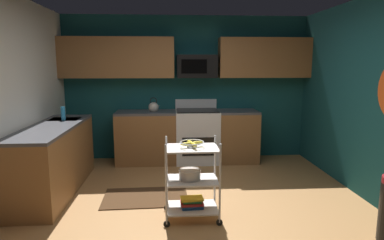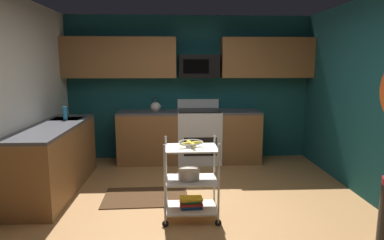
% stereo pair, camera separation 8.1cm
% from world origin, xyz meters
% --- Properties ---
extents(floor, '(4.40, 4.80, 0.04)m').
position_xyz_m(floor, '(0.00, 0.00, -0.02)').
color(floor, '#A87542').
rests_on(floor, ground).
extents(wall_back, '(4.52, 0.06, 2.60)m').
position_xyz_m(wall_back, '(0.00, 2.43, 1.30)').
color(wall_back, '#14474C').
rests_on(wall_back, ground).
extents(counter_run, '(3.45, 2.65, 0.92)m').
position_xyz_m(counter_run, '(-0.87, 1.50, 0.46)').
color(counter_run, brown).
rests_on(counter_run, ground).
extents(oven_range, '(0.76, 0.65, 1.10)m').
position_xyz_m(oven_range, '(0.17, 2.10, 0.48)').
color(oven_range, white).
rests_on(oven_range, ground).
extents(upper_cabinets, '(4.40, 0.33, 0.70)m').
position_xyz_m(upper_cabinets, '(-0.04, 2.23, 1.85)').
color(upper_cabinets, brown).
extents(microwave, '(0.70, 0.39, 0.40)m').
position_xyz_m(microwave, '(0.17, 2.21, 1.70)').
color(microwave, black).
extents(rolling_cart, '(0.64, 0.44, 0.91)m').
position_xyz_m(rolling_cart, '(-0.07, -0.17, 0.45)').
color(rolling_cart, silver).
rests_on(rolling_cart, ground).
extents(fruit_bowl, '(0.27, 0.27, 0.07)m').
position_xyz_m(fruit_bowl, '(-0.07, -0.17, 0.88)').
color(fruit_bowl, silver).
rests_on(fruit_bowl, rolling_cart).
extents(mixing_bowl_large, '(0.25, 0.25, 0.11)m').
position_xyz_m(mixing_bowl_large, '(-0.10, -0.17, 0.52)').
color(mixing_bowl_large, silver).
rests_on(mixing_bowl_large, rolling_cart).
extents(book_stack, '(0.27, 0.20, 0.11)m').
position_xyz_m(book_stack, '(-0.07, -0.17, 0.18)').
color(book_stack, '#1E4C8C').
rests_on(book_stack, rolling_cart).
extents(kettle, '(0.21, 0.18, 0.26)m').
position_xyz_m(kettle, '(-0.59, 2.10, 1.00)').
color(kettle, beige).
rests_on(kettle, counter_run).
extents(dish_soap_bottle, '(0.06, 0.06, 0.20)m').
position_xyz_m(dish_soap_bottle, '(-1.88, 1.23, 1.02)').
color(dish_soap_bottle, '#2D8CBF').
rests_on(dish_soap_bottle, counter_run).
extents(floor_rug, '(1.12, 0.73, 0.01)m').
position_xyz_m(floor_rug, '(-0.64, 0.45, 0.01)').
color(floor_rug, '#472D19').
rests_on(floor_rug, ground).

